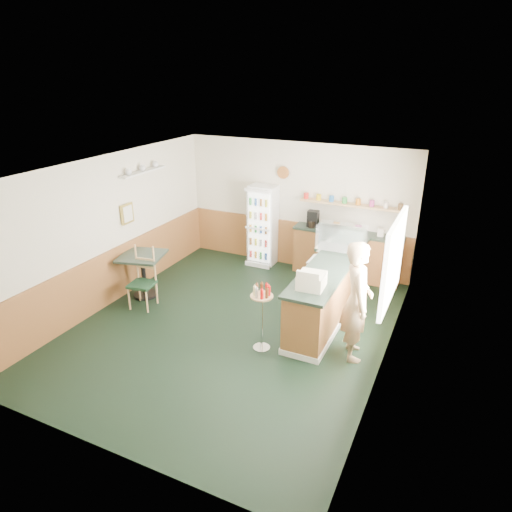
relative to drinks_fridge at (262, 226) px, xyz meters
The scene contains 13 objects.
ground 2.96m from the drinks_fridge, 76.07° to the right, with size 6.00×6.00×0.00m, color black.
room_envelope 2.15m from the drinks_fridge, 77.30° to the right, with size 5.04×6.02×2.72m.
service_counter 2.66m from the drinks_fridge, 39.35° to the right, with size 0.68×3.01×1.01m.
back_counter 1.90m from the drinks_fridge, ahead, with size 2.24×0.42×1.69m.
drinks_fridge is the anchor object (origin of this frame).
display_case 2.31m from the drinks_fridge, 27.28° to the right, with size 0.85×0.45×0.48m.
cash_register 3.37m from the drinks_fridge, 52.90° to the right, with size 0.39×0.41×0.22m, color beige.
shopkeeper 3.82m from the drinks_fridge, 44.33° to the right, with size 0.62×0.44×1.85m, color tan.
condiment_stand 3.40m from the drinks_fridge, 65.70° to the right, with size 0.35×0.35×1.08m.
newspaper_rack 2.28m from the drinks_fridge, 42.50° to the right, with size 0.10×0.48×0.76m.
cafe_table 2.80m from the drinks_fridge, 119.45° to the right, with size 0.95×0.95×0.85m.
cafe_chair 2.94m from the drinks_fridge, 112.77° to the right, with size 0.48×0.48×1.13m.
dog_doorstop 2.44m from the drinks_fridge, 53.83° to the right, with size 0.22×0.28×0.26m.
Camera 1 is at (3.23, -5.89, 4.08)m, focal length 32.00 mm.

